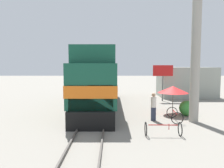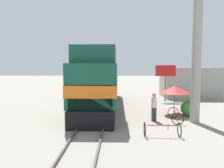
{
  "view_description": "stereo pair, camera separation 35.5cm",
  "coord_description": "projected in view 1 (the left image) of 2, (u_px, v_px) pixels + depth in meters",
  "views": [
    {
      "loc": [
        1.18,
        -16.63,
        3.6
      ],
      "look_at": [
        1.2,
        -3.98,
        2.53
      ],
      "focal_mm": 35.0,
      "sensor_mm": 36.0,
      "label": 1
    },
    {
      "loc": [
        1.54,
        -16.62,
        3.6
      ],
      "look_at": [
        1.2,
        -3.98,
        2.53
      ],
      "focal_mm": 35.0,
      "sensor_mm": 36.0,
      "label": 2
    }
  ],
  "objects": [
    {
      "name": "vendor_umbrella",
      "position": [
        173.0,
        89.0,
        16.13
      ],
      "size": [
        2.23,
        2.23,
        2.08
      ],
      "color": "#4C4C4C",
      "rests_on": "ground_plane"
    },
    {
      "name": "rail_near",
      "position": [
        87.0,
        111.0,
        16.87
      ],
      "size": [
        0.08,
        37.73,
        0.15
      ],
      "primitive_type": "cube",
      "color": "#4C4742",
      "rests_on": "ground_plane"
    },
    {
      "name": "bicycle_spare",
      "position": [
        163.0,
        129.0,
        11.12
      ],
      "size": [
        1.81,
        0.77,
        0.73
      ],
      "rotation": [
        0.0,
        0.0,
        1.55
      ],
      "color": "black",
      "rests_on": "ground_plane"
    },
    {
      "name": "utility_pole",
      "position": [
        196.0,
        40.0,
        13.59
      ],
      "size": [
        1.8,
        0.58,
        10.28
      ],
      "color": "#9E998E",
      "rests_on": "ground_plane"
    },
    {
      "name": "billboard_sign",
      "position": [
        163.0,
        74.0,
        22.01
      ],
      "size": [
        2.02,
        0.12,
        3.63
      ],
      "color": "#595959",
      "rests_on": "ground_plane"
    },
    {
      "name": "shrub_cluster",
      "position": [
        187.0,
        108.0,
        15.68
      ],
      "size": [
        1.09,
        1.09,
        1.09
      ],
      "primitive_type": "sphere",
      "color": "#388C38",
      "rests_on": "ground_plane"
    },
    {
      "name": "rail_far",
      "position": [
        106.0,
        111.0,
        16.87
      ],
      "size": [
        0.08,
        37.73,
        0.15
      ],
      "primitive_type": "cube",
      "color": "#4C4742",
      "rests_on": "ground_plane"
    },
    {
      "name": "locomotive",
      "position": [
        98.0,
        84.0,
        18.69
      ],
      "size": [
        2.99,
        14.87,
        4.85
      ],
      "color": "black",
      "rests_on": "ground_plane"
    },
    {
      "name": "bicycle",
      "position": [
        174.0,
        115.0,
        14.21
      ],
      "size": [
        0.9,
        1.82,
        0.76
      ],
      "rotation": [
        0.0,
        0.0,
        3.06
      ],
      "color": "black",
      "rests_on": "ground_plane"
    },
    {
      "name": "building_block_distant",
      "position": [
        185.0,
        82.0,
        25.16
      ],
      "size": [
        6.0,
        4.13,
        3.4
      ],
      "primitive_type": "cube",
      "color": "#999E93",
      "rests_on": "ground_plane"
    },
    {
      "name": "ground_plane",
      "position": [
        96.0,
        112.0,
        16.87
      ],
      "size": [
        120.0,
        120.0,
        0.0
      ],
      "primitive_type": "plane",
      "color": "gray"
    },
    {
      "name": "person_bystander",
      "position": [
        153.0,
        105.0,
        14.22
      ],
      "size": [
        0.34,
        0.34,
        1.84
      ],
      "color": "#2D3347",
      "rests_on": "ground_plane"
    }
  ]
}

